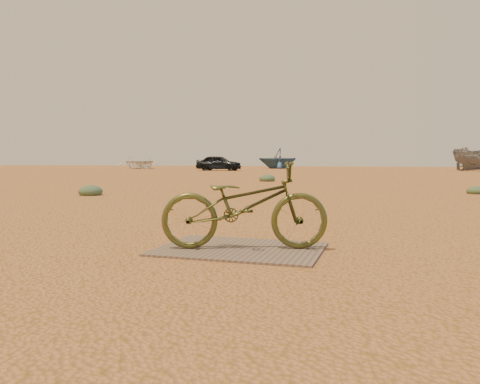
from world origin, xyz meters
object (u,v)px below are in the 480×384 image
(bicycle, at_px, (244,205))
(boat_near_left, at_px, (139,162))
(plywood_board, at_px, (240,249))
(boat_far_left, at_px, (278,158))
(car, at_px, (219,163))

(bicycle, distance_m, boat_near_left, 44.11)
(plywood_board, bearing_deg, boat_far_left, 102.23)
(car, xyz_separation_m, boat_far_left, (2.80, 9.68, 0.40))
(plywood_board, height_order, boat_near_left, boat_near_left)
(plywood_board, height_order, bicycle, bicycle)
(plywood_board, height_order, boat_far_left, boat_far_left)
(bicycle, height_order, boat_far_left, boat_far_left)
(car, bearing_deg, boat_far_left, -17.70)
(plywood_board, bearing_deg, bicycle, -13.21)
(bicycle, bearing_deg, plywood_board, 59.17)
(boat_far_left, bearing_deg, car, -49.33)
(bicycle, height_order, boat_near_left, boat_near_left)
(car, height_order, boat_far_left, boat_far_left)
(bicycle, xyz_separation_m, car, (-11.89, 32.04, 0.17))
(bicycle, distance_m, boat_far_left, 42.70)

